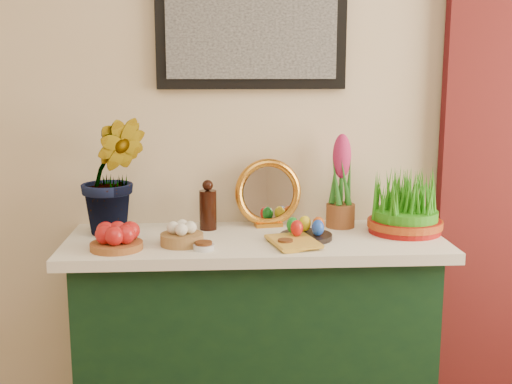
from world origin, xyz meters
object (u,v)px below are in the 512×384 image
(hyacinth_green, at_px, (113,157))
(wheatgrass_sabzeh, at_px, (406,206))
(sideboard, at_px, (255,353))
(book, at_px, (273,243))
(mirror, at_px, (268,194))

(hyacinth_green, distance_m, wheatgrass_sabzeh, 1.13)
(sideboard, xyz_separation_m, hyacinth_green, (-0.53, 0.08, 0.76))
(sideboard, bearing_deg, book, -69.61)
(sideboard, distance_m, hyacinth_green, 0.93)
(book, bearing_deg, wheatgrass_sabzeh, 5.20)
(sideboard, bearing_deg, hyacinth_green, 171.13)
(sideboard, bearing_deg, mirror, 69.86)
(book, bearing_deg, sideboard, 97.27)
(mirror, bearing_deg, book, -91.70)
(sideboard, height_order, wheatgrass_sabzeh, wheatgrass_sabzeh)
(hyacinth_green, xyz_separation_m, wheatgrass_sabzeh, (1.11, -0.05, -0.19))
(hyacinth_green, bearing_deg, sideboard, -14.67)
(book, height_order, wheatgrass_sabzeh, wheatgrass_sabzeh)
(sideboard, height_order, mirror, mirror)
(hyacinth_green, distance_m, mirror, 0.62)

